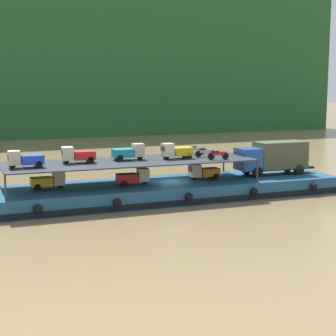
# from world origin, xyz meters

# --- Properties ---
(ground_plane) EXTENTS (400.00, 400.00, 0.00)m
(ground_plane) POSITION_xyz_m (0.00, 0.00, 0.00)
(ground_plane) COLOR olive
(hillside_far_bank) EXTENTS (118.17, 30.85, 29.83)m
(hillside_far_bank) POSITION_xyz_m (0.00, 70.80, 16.80)
(hillside_far_bank) COLOR #235628
(hillside_far_bank) RESTS_ON ground
(cargo_barge) EXTENTS (30.47, 7.89, 1.50)m
(cargo_barge) POSITION_xyz_m (-0.00, -0.03, 0.75)
(cargo_barge) COLOR navy
(cargo_barge) RESTS_ON ground
(covered_lorry) EXTENTS (7.89, 2.41, 3.10)m
(covered_lorry) POSITION_xyz_m (10.25, -0.09, 3.19)
(covered_lorry) COLOR #1E4C99
(covered_lorry) RESTS_ON cargo_barge
(cargo_rack) EXTENTS (21.27, 6.54, 2.00)m
(cargo_rack) POSITION_xyz_m (-3.80, 0.00, 3.44)
(cargo_rack) COLOR #2D333D
(cargo_rack) RESTS_ON cargo_barge
(mini_truck_lower_stern) EXTENTS (2.75, 1.22, 1.38)m
(mini_truck_lower_stern) POSITION_xyz_m (-10.66, 0.41, 2.19)
(mini_truck_lower_stern) COLOR gold
(mini_truck_lower_stern) RESTS_ON cargo_barge
(mini_truck_lower_aft) EXTENTS (2.80, 1.30, 1.38)m
(mini_truck_lower_aft) POSITION_xyz_m (-3.65, -0.44, 2.19)
(mini_truck_lower_aft) COLOR red
(mini_truck_lower_aft) RESTS_ON cargo_barge
(mini_truck_lower_mid) EXTENTS (2.76, 1.24, 1.38)m
(mini_truck_lower_mid) POSITION_xyz_m (3.07, -0.06, 2.19)
(mini_truck_lower_mid) COLOR orange
(mini_truck_lower_mid) RESTS_ON cargo_barge
(mini_truck_upper_stern) EXTENTS (2.75, 1.22, 1.38)m
(mini_truck_upper_stern) POSITION_xyz_m (-12.57, -0.70, 4.19)
(mini_truck_upper_stern) COLOR #1E47B7
(mini_truck_upper_stern) RESTS_ON cargo_rack
(mini_truck_upper_mid) EXTENTS (2.78, 1.27, 1.38)m
(mini_truck_upper_mid) POSITION_xyz_m (-8.19, 0.38, 4.19)
(mini_truck_upper_mid) COLOR red
(mini_truck_upper_mid) RESTS_ON cargo_rack
(mini_truck_upper_fore) EXTENTS (2.74, 1.20, 1.38)m
(mini_truck_upper_fore) POSITION_xyz_m (-3.69, 0.63, 4.19)
(mini_truck_upper_fore) COLOR teal
(mini_truck_upper_fore) RESTS_ON cargo_rack
(mini_truck_upper_bow) EXTENTS (2.76, 1.24, 1.38)m
(mini_truck_upper_bow) POSITION_xyz_m (0.43, -0.12, 4.19)
(mini_truck_upper_bow) COLOR gold
(mini_truck_upper_bow) RESTS_ON cargo_rack
(motorcycle_upper_port) EXTENTS (1.90, 0.55, 0.87)m
(motorcycle_upper_port) POSITION_xyz_m (3.55, -1.96, 3.93)
(motorcycle_upper_port) COLOR black
(motorcycle_upper_port) RESTS_ON cargo_rack
(motorcycle_upper_centre) EXTENTS (1.90, 0.55, 0.87)m
(motorcycle_upper_centre) POSITION_xyz_m (3.24, 0.00, 3.93)
(motorcycle_upper_centre) COLOR black
(motorcycle_upper_centre) RESTS_ON cargo_rack
(motorcycle_upper_stbd) EXTENTS (1.90, 0.55, 0.87)m
(motorcycle_upper_stbd) POSITION_xyz_m (3.19, 1.96, 3.93)
(motorcycle_upper_stbd) COLOR black
(motorcycle_upper_stbd) RESTS_ON cargo_rack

